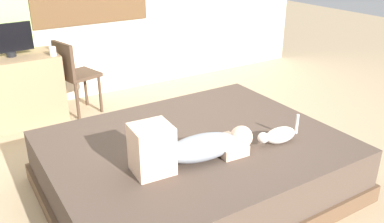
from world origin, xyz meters
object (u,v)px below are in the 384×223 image
at_px(cup, 53,51).
at_px(tv_monitor, 9,40).
at_px(bed, 195,166).
at_px(desk, 18,89).
at_px(person_lying, 190,147).
at_px(chair_by_desk, 73,72).
at_px(cat, 278,135).

bearing_deg(cup, tv_monitor, 152.68).
distance_m(tv_monitor, cup, 0.45).
height_order(bed, desk, desk).
relative_size(person_lying, tv_monitor, 1.96).
distance_m(bed, desk, 2.36).
xyz_separation_m(bed, chair_by_desk, (-0.33, 2.02, 0.29)).
bearing_deg(chair_by_desk, desk, 165.62).
bearing_deg(cat, chair_by_desk, 109.53).
bearing_deg(cat, cup, 114.13).
bearing_deg(desk, chair_by_desk, -14.38).
height_order(cat, cup, cup).
xyz_separation_m(desk, tv_monitor, (0.00, -0.00, 0.55)).
distance_m(person_lying, cup, 2.25).
bearing_deg(cat, tv_monitor, 119.42).
relative_size(desk, chair_by_desk, 1.05).
relative_size(bed, person_lying, 2.40).
height_order(cat, tv_monitor, tv_monitor).
relative_size(cat, desk, 0.40).
distance_m(desk, cup, 0.60).
distance_m(bed, person_lying, 0.46).
bearing_deg(cat, bed, 144.20).
bearing_deg(chair_by_desk, cup, -166.59).
bearing_deg(tv_monitor, chair_by_desk, -14.38).
bearing_deg(bed, cup, 105.14).
bearing_deg(tv_monitor, bed, -67.10).
xyz_separation_m(person_lying, cat, (0.71, -0.13, -0.05)).
bearing_deg(cup, person_lying, -81.35).
relative_size(tv_monitor, chair_by_desk, 0.56).
bearing_deg(bed, tv_monitor, 112.90).
height_order(desk, chair_by_desk, chair_by_desk).
bearing_deg(bed, cat, -35.80).
bearing_deg(person_lying, cat, -10.34).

